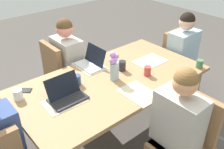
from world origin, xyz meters
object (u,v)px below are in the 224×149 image
object	(u,v)px
chair_far_left_mid	(61,72)
laptop_far_left_mid	(91,62)
chair_head_right_left_far	(179,60)
coffee_mug_far_left	(18,94)
person_far_left_mid	(69,70)
flower_vase	(114,67)
coffee_mug_centre_left	(147,71)
laptop_head_left_right_near	(66,95)
phone_black	(23,90)
coffee_mug_near_right	(77,80)
coffee_mug_near_left	(200,64)
coffee_mug_centre_right	(122,66)
dining_table	(112,85)
person_head_right_left_far	(181,61)
chair_near_left_near	(186,138)
person_near_left_near	(176,136)

from	to	relation	value
chair_far_left_mid	laptop_far_left_mid	world-z (taller)	laptop_far_left_mid
chair_head_right_left_far	coffee_mug_far_left	distance (m)	2.18
person_far_left_mid	coffee_mug_far_left	bearing A→B (deg)	-148.28
chair_head_right_left_far	flower_vase	bearing A→B (deg)	-175.29
coffee_mug_centre_left	coffee_mug_far_left	distance (m)	1.27
laptop_head_left_right_near	phone_black	xyz separation A→B (m)	(-0.24, 0.38, -0.04)
coffee_mug_near_right	laptop_head_left_right_near	bearing A→B (deg)	-146.11
coffee_mug_near_left	coffee_mug_centre_right	distance (m)	0.85
chair_far_left_mid	person_far_left_mid	xyz separation A→B (m)	(0.07, -0.06, 0.03)
coffee_mug_centre_left	coffee_mug_centre_right	xyz separation A→B (m)	(-0.13, 0.25, 0.00)
dining_table	coffee_mug_near_right	xyz separation A→B (m)	(-0.32, 0.15, 0.12)
flower_vase	coffee_mug_centre_right	size ratio (longest dim) A/B	2.76
person_far_left_mid	coffee_mug_centre_left	bearing A→B (deg)	-69.30
dining_table	person_head_right_left_far	xyz separation A→B (m)	(1.23, 0.01, -0.15)
phone_black	flower_vase	bearing A→B (deg)	-164.41
chair_near_left_near	person_near_left_near	bearing A→B (deg)	141.24
dining_table	coffee_mug_centre_right	bearing A→B (deg)	17.50
person_far_left_mid	flower_vase	size ratio (longest dim) A/B	3.99
dining_table	coffee_mug_centre_left	size ratio (longest dim) A/B	19.69
coffee_mug_near_right	coffee_mug_centre_left	bearing A→B (deg)	-26.94
chair_head_right_left_far	laptop_head_left_right_near	distance (m)	1.85
chair_near_left_near	coffee_mug_near_right	world-z (taller)	chair_near_left_near
coffee_mug_near_left	coffee_mug_near_right	bearing A→B (deg)	153.94
laptop_head_left_right_near	person_far_left_mid	bearing A→B (deg)	57.97
chair_head_right_left_far	flower_vase	size ratio (longest dim) A/B	3.01
chair_near_left_near	coffee_mug_centre_right	xyz separation A→B (m)	(0.08, 0.92, 0.31)
chair_near_left_near	coffee_mug_centre_left	xyz separation A→B (m)	(0.21, 0.67, 0.30)
person_head_right_left_far	person_near_left_near	bearing A→B (deg)	-145.73
chair_near_left_near	chair_head_right_left_far	size ratio (longest dim) A/B	1.00
flower_vase	laptop_head_left_right_near	bearing A→B (deg)	177.23
flower_vase	coffee_mug_near_left	size ratio (longest dim) A/B	3.29
laptop_head_left_right_near	coffee_mug_near_left	bearing A→B (deg)	-17.67
dining_table	laptop_head_left_right_near	distance (m)	0.55
chair_near_left_near	chair_far_left_mid	world-z (taller)	same
dining_table	chair_far_left_mid	distance (m)	0.88
person_far_left_mid	coffee_mug_centre_right	world-z (taller)	person_far_left_mid
coffee_mug_near_left	phone_black	distance (m)	1.85
person_far_left_mid	flower_vase	distance (m)	0.89
laptop_head_left_right_near	chair_far_left_mid	bearing A→B (deg)	63.78
person_near_left_near	coffee_mug_centre_left	xyz separation A→B (m)	(0.28, 0.61, 0.27)
laptop_far_left_mid	coffee_mug_near_left	size ratio (longest dim) A/B	3.52
flower_vase	coffee_mug_centre_right	bearing A→B (deg)	23.70
chair_near_left_near	person_near_left_near	xyz separation A→B (m)	(-0.07, 0.06, 0.03)
dining_table	chair_head_right_left_far	bearing A→B (deg)	3.82
person_head_right_left_far	coffee_mug_centre_left	distance (m)	0.96
coffee_mug_near_right	chair_far_left_mid	bearing A→B (deg)	73.56
coffee_mug_centre_right	person_near_left_near	bearing A→B (deg)	-100.02
person_head_right_left_far	coffee_mug_far_left	world-z (taller)	person_head_right_left_far
coffee_mug_near_left	phone_black	xyz separation A→B (m)	(-1.65, 0.83, -0.04)
person_near_left_near	coffee_mug_far_left	bearing A→B (deg)	129.96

